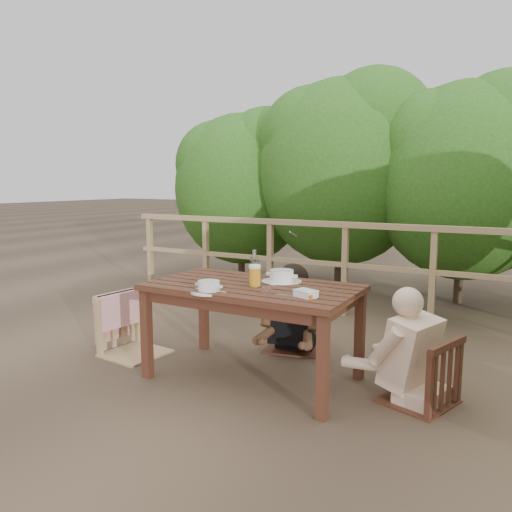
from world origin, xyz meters
The scene contains 15 objects.
ground centered at (0.00, 0.00, 0.00)m, with size 60.00×60.00×0.00m, color brown.
table centered at (0.00, 0.00, 0.34)m, with size 1.48×0.83×0.69m, color #3C1F13.
chair_left centered at (-1.11, -0.04, 0.47)m, with size 0.47×0.47×0.94m, color tan.
chair_far centered at (-0.01, 0.76, 0.48)m, with size 0.48×0.48×0.97m, color #3C1F13.
chair_right centered at (1.14, 0.17, 0.43)m, with size 0.43×0.43×0.86m, color #3C1F13.
woman centered at (-0.01, 0.78, 0.58)m, with size 0.47×0.57×1.16m, color black, non-canonical shape.
diner_right centered at (1.17, 0.17, 0.62)m, with size 0.50×0.61×1.23m, color beige, non-canonical shape.
railing centered at (0.00, 2.00, 0.51)m, with size 5.60×0.10×1.01m, color tan.
hedge_row centered at (0.40, 3.20, 1.90)m, with size 6.60×1.60×3.80m, color #275217, non-canonical shape.
soup_near centered at (-0.16, -0.32, 0.73)m, with size 0.25×0.25×0.08m, color silver.
soup_far centered at (0.12, 0.22, 0.73)m, with size 0.30×0.30×0.10m, color silver.
beer_glass centered at (0.03, -0.03, 0.77)m, with size 0.08×0.08×0.16m, color #C37E21.
bottle centered at (-0.02, 0.06, 0.81)m, with size 0.06×0.06×0.26m, color white.
tumbler centered at (0.23, -0.23, 0.72)m, with size 0.06×0.06×0.07m, color white.
butter_tub centered at (0.49, -0.17, 0.72)m, with size 0.14×0.10×0.06m, color white.
Camera 1 is at (1.72, -3.03, 1.43)m, focal length 34.87 mm.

